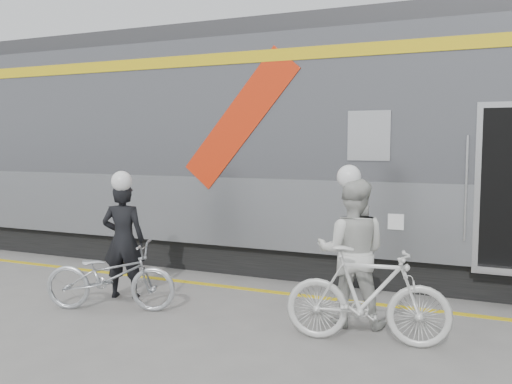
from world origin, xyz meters
The scene contains 9 objects.
ground centered at (0.00, 0.00, 0.00)m, with size 90.00×90.00×0.00m, color slate.
train centered at (1.83, 4.19, 2.05)m, with size 24.00×3.17×4.10m.
safety_strip centered at (0.00, 2.15, 0.00)m, with size 24.00×0.12×0.01m, color gold.
man centered at (-1.03, 1.11, 0.81)m, with size 0.59×0.39×1.61m, color black.
bicycle_left centered at (-0.83, 0.56, 0.44)m, with size 0.59×1.69×0.89m, color #B4B8BD.
woman centered at (2.14, 1.25, 0.87)m, with size 0.85×0.66×1.74m, color silver.
bicycle_right centered at (2.44, 0.70, 0.53)m, with size 0.50×1.75×1.05m, color silver.
helmet_man centered at (-1.03, 1.11, 1.75)m, with size 0.28×0.28×0.28m, color white.
helmet_woman centered at (2.14, 1.25, 1.88)m, with size 0.28×0.28×0.28m, color white.
Camera 1 is at (3.59, -4.96, 2.16)m, focal length 38.00 mm.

